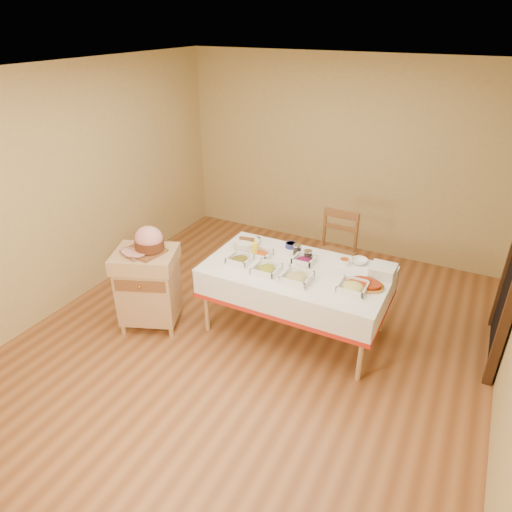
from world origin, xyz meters
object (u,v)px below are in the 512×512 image
at_px(ham_on_board, 148,241).
at_px(plate_stack, 383,271).
at_px(dining_table, 296,282).
at_px(preserve_jar_right, 308,256).
at_px(dining_chair, 335,253).
at_px(mustard_bottle, 255,249).
at_px(preserve_jar_left, 297,250).
at_px(butcher_cart, 148,284).
at_px(brass_platter, 365,284).
at_px(bread_basket, 247,244).

xyz_separation_m(ham_on_board, plate_stack, (2.17, 0.82, -0.18)).
distance_m(dining_table, preserve_jar_right, 0.30).
distance_m(dining_chair, mustard_bottle, 1.12).
relative_size(preserve_jar_left, plate_stack, 0.48).
xyz_separation_m(butcher_cart, plate_stack, (2.21, 0.85, 0.31)).
bearing_deg(dining_chair, preserve_jar_right, -95.06).
height_order(mustard_bottle, plate_stack, mustard_bottle).
bearing_deg(brass_platter, bread_basket, 172.75).
bearing_deg(mustard_bottle, butcher_cart, -146.24).
distance_m(preserve_jar_left, mustard_bottle, 0.45).
relative_size(dining_table, ham_on_board, 4.42).
bearing_deg(butcher_cart, dining_table, 22.58).
height_order(dining_table, preserve_jar_right, preserve_jar_right).
distance_m(dining_chair, ham_on_board, 2.15).
bearing_deg(plate_stack, dining_table, -161.76).
bearing_deg(preserve_jar_right, butcher_cart, -151.24).
distance_m(dining_table, plate_stack, 0.86).
xyz_separation_m(butcher_cart, bread_basket, (0.78, 0.75, 0.31)).
bearing_deg(butcher_cart, preserve_jar_left, 33.44).
xyz_separation_m(preserve_jar_right, bread_basket, (-0.68, -0.05, 0.00)).
height_order(dining_chair, preserve_jar_right, dining_chair).
bearing_deg(plate_stack, dining_chair, 135.62).
distance_m(ham_on_board, bread_basket, 1.04).
height_order(dining_chair, mustard_bottle, dining_chair).
distance_m(butcher_cart, preserve_jar_right, 1.69).
bearing_deg(dining_table, dining_chair, 83.98).
xyz_separation_m(dining_chair, mustard_bottle, (-0.59, -0.90, 0.33)).
distance_m(bread_basket, plate_stack, 1.44).
xyz_separation_m(butcher_cart, brass_platter, (2.12, 0.57, 0.28)).
height_order(dining_chair, plate_stack, dining_chair).
bearing_deg(brass_platter, dining_table, 178.62).
bearing_deg(preserve_jar_left, plate_stack, -0.87).
bearing_deg(preserve_jar_right, preserve_jar_left, 155.86).
bearing_deg(ham_on_board, mustard_bottle, 33.54).
bearing_deg(preserve_jar_right, dining_table, -99.35).
relative_size(dining_table, butcher_cart, 2.08).
height_order(ham_on_board, preserve_jar_right, ham_on_board).
bearing_deg(ham_on_board, butcher_cart, -141.90).
relative_size(preserve_jar_right, bread_basket, 0.40).
height_order(bread_basket, brass_platter, bread_basket).
bearing_deg(butcher_cart, brass_platter, 15.17).
height_order(dining_table, bread_basket, bread_basket).
distance_m(mustard_bottle, brass_platter, 1.19).
bearing_deg(brass_platter, mustard_bottle, 177.55).
distance_m(dining_chair, brass_platter, 1.15).
relative_size(bread_basket, plate_stack, 1.18).
relative_size(dining_table, mustard_bottle, 9.44).
xyz_separation_m(plate_stack, brass_platter, (-0.09, -0.28, -0.03)).
height_order(butcher_cart, preserve_jar_right, butcher_cart).
height_order(dining_table, plate_stack, plate_stack).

